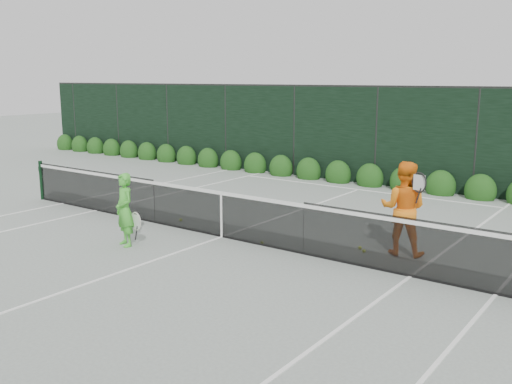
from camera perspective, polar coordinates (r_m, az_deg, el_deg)
The scene contains 8 objects.
ground at distance 12.03m, azimuth -3.44°, elevation -4.53°, with size 80.00×80.00×0.00m, color gray.
tennis_net at distance 11.91m, azimuth -3.56°, elevation -2.05°, with size 12.90×0.10×1.07m.
player_woman at distance 11.54m, azimuth -12.99°, elevation -1.76°, with size 0.66×0.50×1.46m.
player_man at distance 11.01m, azimuth 14.52°, elevation -1.58°, with size 1.00×0.84×1.78m.
court_lines at distance 12.03m, azimuth -3.44°, elevation -4.50°, with size 11.03×23.83×0.01m.
windscreen_fence at distance 9.81m, azimuth -13.70°, elevation 0.61°, with size 32.00×21.07×3.06m.
hedge_row at distance 17.93m, azimuth 11.31°, elevation 1.34°, with size 31.66×0.65×0.94m.
tennis_balls at distance 11.75m, azimuth 3.00°, elevation -4.74°, with size 4.59×0.93×0.07m.
Camera 1 is at (7.42, -8.88, 3.30)m, focal length 40.00 mm.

